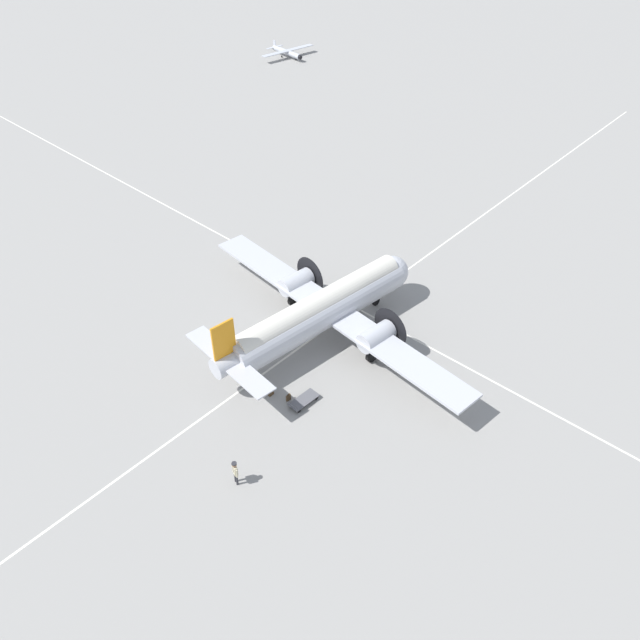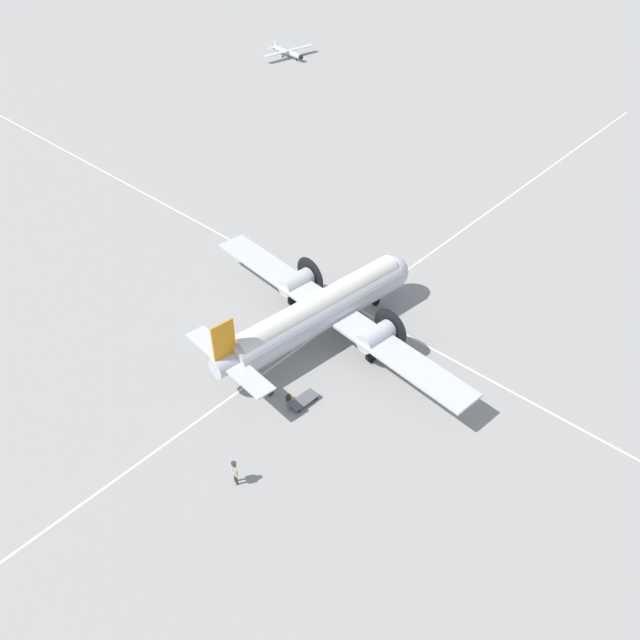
% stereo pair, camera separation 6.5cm
% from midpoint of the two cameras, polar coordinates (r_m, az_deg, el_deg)
% --- Properties ---
extents(ground_plane, '(300.00, 300.00, 0.00)m').
position_cam_midpoint_polar(ground_plane, '(46.49, -0.04, -1.64)').
color(ground_plane, gray).
extents(apron_line_eastwest, '(120.00, 0.16, 0.01)m').
position_cam_midpoint_polar(apron_line_eastwest, '(46.68, -0.39, -1.43)').
color(apron_line_eastwest, silver).
rests_on(apron_line_eastwest, ground_plane).
extents(apron_line_northsouth, '(0.16, 120.00, 0.01)m').
position_cam_midpoint_polar(apron_line_northsouth, '(49.21, 3.55, 0.98)').
color(apron_line_northsouth, silver).
rests_on(apron_line_northsouth, ground_plane).
extents(airliner_main, '(17.99, 25.52, 5.94)m').
position_cam_midpoint_polar(airliner_main, '(45.08, 0.38, 1.07)').
color(airliner_main, silver).
rests_on(airliner_main, ground_plane).
extents(crew_foreground, '(0.39, 0.60, 1.84)m').
position_cam_midpoint_polar(crew_foreground, '(37.12, -7.83, -13.48)').
color(crew_foreground, '#2D2D33').
rests_on(crew_foreground, ground_plane).
extents(suitcase_near_door, '(0.39, 0.19, 0.61)m').
position_cam_midpoint_polar(suitcase_near_door, '(42.19, -4.57, -6.56)').
color(suitcase_near_door, '#47331E').
rests_on(suitcase_near_door, ground_plane).
extents(suitcase_upright_spare, '(0.35, 0.13, 0.55)m').
position_cam_midpoint_polar(suitcase_upright_spare, '(41.79, -2.95, -7.10)').
color(suitcase_upright_spare, '#47331E').
rests_on(suitcase_upright_spare, ground_plane).
extents(baggage_cart, '(2.16, 1.03, 0.56)m').
position_cam_midpoint_polar(baggage_cart, '(41.56, -1.55, -7.34)').
color(baggage_cart, '#56565B').
rests_on(baggage_cart, ground_plane).
extents(light_aircraft_distant, '(9.69, 7.25, 1.88)m').
position_cam_midpoint_polar(light_aircraft_distant, '(106.99, -3.01, 23.26)').
color(light_aircraft_distant, '#B7BCC6').
rests_on(light_aircraft_distant, ground_plane).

